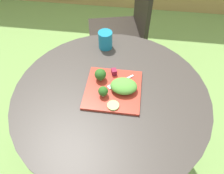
# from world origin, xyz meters

# --- Properties ---
(ground_plane) EXTENTS (12.00, 12.00, 0.00)m
(ground_plane) POSITION_xyz_m (0.00, 0.00, 0.00)
(ground_plane) COLOR #70994C
(patio_table) EXTENTS (0.97, 0.97, 0.71)m
(patio_table) POSITION_xyz_m (0.00, 0.00, 0.48)
(patio_table) COLOR #38332D
(patio_table) RESTS_ON ground_plane
(patio_chair) EXTENTS (0.53, 0.53, 0.90)m
(patio_chair) POSITION_xyz_m (0.01, 0.88, 0.53)
(patio_chair) COLOR black
(patio_chair) RESTS_ON ground_plane
(salad_plate) EXTENTS (0.27, 0.27, 0.01)m
(salad_plate) POSITION_xyz_m (0.01, 0.02, 0.71)
(salad_plate) COLOR #AD3323
(salad_plate) RESTS_ON patio_table
(drinking_glass) EXTENTS (0.08, 0.08, 0.10)m
(drinking_glass) POSITION_xyz_m (-0.08, 0.35, 0.75)
(drinking_glass) COLOR teal
(drinking_glass) RESTS_ON patio_table
(fork) EXTENTS (0.13, 0.11, 0.00)m
(fork) POSITION_xyz_m (0.03, 0.06, 0.72)
(fork) COLOR silver
(fork) RESTS_ON salad_plate
(lettuce_mound) EXTENTS (0.13, 0.10, 0.05)m
(lettuce_mound) POSITION_xyz_m (0.06, 0.02, 0.75)
(lettuce_mound) COLOR #519338
(lettuce_mound) RESTS_ON salad_plate
(broccoli_floret_0) EXTENTS (0.05, 0.05, 0.06)m
(broccoli_floret_0) POSITION_xyz_m (-0.03, -0.02, 0.75)
(broccoli_floret_0) COLOR #99B770
(broccoli_floret_0) RESTS_ON salad_plate
(broccoli_floret_1) EXTENTS (0.06, 0.06, 0.07)m
(broccoli_floret_1) POSITION_xyz_m (-0.06, 0.08, 0.76)
(broccoli_floret_1) COLOR #99B770
(broccoli_floret_1) RESTS_ON salad_plate
(cucumber_slice_0) EXTENTS (0.06, 0.06, 0.01)m
(cucumber_slice_0) POSITION_xyz_m (0.02, -0.08, 0.72)
(cucumber_slice_0) COLOR #8EB766
(cucumber_slice_0) RESTS_ON salad_plate
(beet_chunk_0) EXTENTS (0.03, 0.04, 0.03)m
(beet_chunk_0) POSITION_xyz_m (-0.00, 0.12, 0.74)
(beet_chunk_0) COLOR maroon
(beet_chunk_0) RESTS_ON salad_plate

